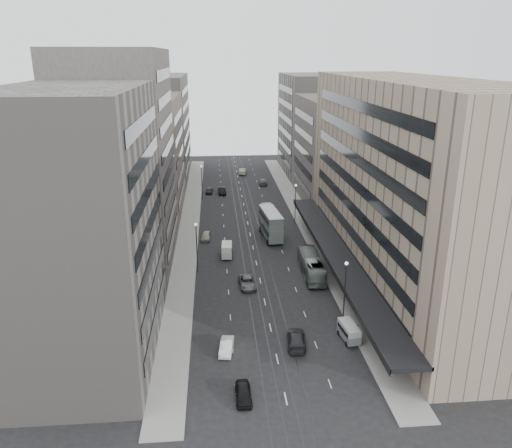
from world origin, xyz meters
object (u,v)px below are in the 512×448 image
object	(u,v)px
sedan_1	(226,346)
pedestrian	(357,331)
bus_far	(311,265)
vw_microbus	(349,331)
sedan_2	(247,282)
panel_van	(227,250)
sedan_0	(243,393)
double_decker	(271,224)
bus_near	(313,267)

from	to	relation	value
sedan_1	pedestrian	world-z (taller)	pedestrian
bus_far	vw_microbus	size ratio (longest dim) A/B	2.83
sedan_2	pedestrian	distance (m)	19.85
panel_van	sedan_0	size ratio (longest dim) A/B	0.96
double_decker	sedan_2	bearing A→B (deg)	-111.61
bus_near	panel_van	world-z (taller)	bus_near
pedestrian	sedan_0	bearing A→B (deg)	11.00
double_decker	sedan_1	size ratio (longest dim) A/B	2.44
vw_microbus	sedan_0	world-z (taller)	vw_microbus
sedan_2	pedestrian	bearing A→B (deg)	-54.82
vw_microbus	panel_van	world-z (taller)	panel_van
sedan_0	sedan_1	xyz separation A→B (m)	(-1.47, 8.70, -0.02)
bus_near	vw_microbus	bearing A→B (deg)	97.02
bus_far	sedan_0	xyz separation A→B (m)	(-12.50, -29.34, -0.93)
bus_far	panel_van	bearing A→B (deg)	-31.48
bus_far	sedan_0	bearing A→B (deg)	67.92
double_decker	pedestrian	xyz separation A→B (m)	(6.45, -36.23, -1.85)
bus_near	pedestrian	world-z (taller)	bus_near
sedan_1	pedestrian	distance (m)	16.02
sedan_0	double_decker	bearing A→B (deg)	79.49
sedan_2	panel_van	bearing A→B (deg)	99.83
vw_microbus	pedestrian	size ratio (longest dim) A/B	2.37
bus_near	vw_microbus	size ratio (longest dim) A/B	2.61
bus_near	double_decker	distance (m)	18.40
bus_near	panel_van	bearing A→B (deg)	-29.72
sedan_0	bus_near	bearing A→B (deg)	65.52
vw_microbus	bus_near	bearing A→B (deg)	85.38
sedan_0	sedan_2	world-z (taller)	sedan_2
double_decker	pedestrian	size ratio (longest dim) A/B	5.74
sedan_2	vw_microbus	bearing A→B (deg)	-57.51
bus_far	sedan_1	size ratio (longest dim) A/B	2.85
sedan_0	pedestrian	xyz separation A→B (m)	(14.48, 10.22, 0.33)
bus_far	pedestrian	xyz separation A→B (m)	(1.98, -19.12, -0.60)
double_decker	sedan_1	world-z (taller)	double_decker
vw_microbus	bus_far	bearing A→B (deg)	85.71
bus_near	vw_microbus	distance (m)	18.69
panel_van	pedestrian	world-z (taller)	panel_van
pedestrian	vw_microbus	bearing A→B (deg)	-12.70
bus_near	sedan_1	bearing A→B (deg)	59.24
sedan_1	sedan_2	size ratio (longest dim) A/B	0.80
pedestrian	sedan_1	bearing A→B (deg)	-18.77
bus_near	panel_van	size ratio (longest dim) A/B	2.75
double_decker	sedan_0	world-z (taller)	double_decker
sedan_2	double_decker	bearing A→B (deg)	71.04
panel_van	sedan_2	world-z (taller)	panel_van
bus_far	sedan_1	distance (m)	24.94
double_decker	vw_microbus	bearing A→B (deg)	-87.28
vw_microbus	pedestrian	world-z (taller)	vw_microbus
bus_far	sedan_1	world-z (taller)	bus_far
sedan_2	bus_far	bearing A→B (deg)	15.83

